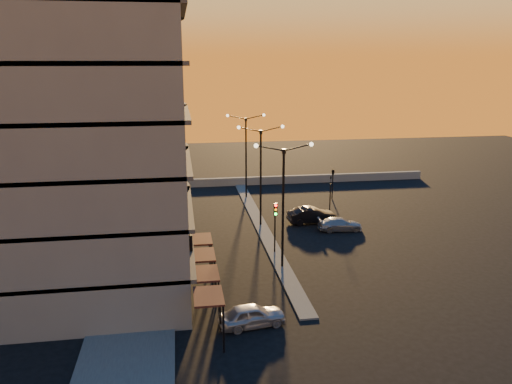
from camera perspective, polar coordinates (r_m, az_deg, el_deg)
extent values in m
plane|color=black|center=(38.13, 3.01, -8.61)|extent=(120.00, 120.00, 0.00)
cube|color=#4F4F4C|center=(41.20, -12.73, -7.05)|extent=(5.00, 40.00, 0.12)
cube|color=#4F4F4C|center=(47.29, 0.53, -3.79)|extent=(1.20, 36.00, 0.12)
cube|color=slate|center=(62.67, -0.06, 1.29)|extent=(44.00, 0.50, 1.00)
cylinder|color=slate|center=(36.91, -19.54, 9.87)|extent=(14.00, 14.00, 25.00)
cube|color=slate|center=(32.02, -21.11, 9.10)|extent=(14.00, 10.00, 25.00)
cylinder|color=black|center=(39.23, -18.17, -6.17)|extent=(14.16, 14.16, 2.40)
cube|color=black|center=(34.22, -7.47, -5.04)|extent=(0.15, 3.20, 1.20)
cylinder|color=black|center=(36.58, 3.10, -2.13)|extent=(0.18, 0.18, 9.00)
cube|color=black|center=(35.55, 3.20, 4.67)|extent=(0.25, 0.25, 0.35)
sphere|color=#FFE5B2|center=(35.11, 0.00, 5.31)|extent=(0.32, 0.32, 0.32)
sphere|color=#FFE5B2|center=(35.94, 6.35, 5.44)|extent=(0.32, 0.32, 0.32)
cylinder|color=black|center=(46.07, 0.54, 1.45)|extent=(0.18, 0.18, 9.00)
cube|color=black|center=(45.25, 0.55, 6.88)|extent=(0.25, 0.25, 0.35)
sphere|color=#FFE5B2|center=(44.91, -1.99, 7.39)|extent=(0.32, 0.32, 0.32)
sphere|color=#FFE5B2|center=(45.56, 3.06, 7.48)|extent=(0.32, 0.32, 0.32)
cylinder|color=black|center=(55.74, -1.15, 3.79)|extent=(0.18, 0.18, 9.00)
cube|color=black|center=(55.06, -1.17, 8.29)|extent=(0.25, 0.25, 0.35)
sphere|color=#FFE5B2|center=(54.78, -3.27, 8.71)|extent=(0.32, 0.32, 0.32)
sphere|color=#FFE5B2|center=(55.32, 0.90, 8.79)|extent=(0.32, 0.32, 0.32)
cylinder|color=black|center=(40.28, 2.16, -4.85)|extent=(0.12, 0.12, 3.20)
cube|color=black|center=(39.44, 2.24, -2.00)|extent=(0.28, 0.16, 1.00)
sphere|color=#FF0C05|center=(39.24, 2.28, -1.55)|extent=(0.20, 0.20, 0.20)
sphere|color=orange|center=(39.34, 2.27, -2.04)|extent=(0.20, 0.20, 0.20)
sphere|color=#0CFF26|center=(39.45, 2.27, -2.53)|extent=(0.20, 0.20, 0.20)
cylinder|color=black|center=(52.43, 8.47, -0.55)|extent=(0.12, 0.12, 2.80)
imported|color=black|center=(51.99, 8.54, 1.36)|extent=(0.13, 0.16, 0.80)
cylinder|color=black|center=(56.56, 8.73, 0.57)|extent=(0.12, 0.12, 2.80)
imported|color=black|center=(56.15, 8.80, 2.35)|extent=(0.42, 1.99, 0.80)
imported|color=#A3A3AA|center=(30.11, -0.45, -13.91)|extent=(4.14, 2.16, 1.34)
imported|color=black|center=(48.15, 6.41, -2.66)|extent=(4.76, 1.90, 1.54)
imported|color=#A5A9AD|center=(46.49, 9.59, -3.64)|extent=(4.17, 1.87, 1.19)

